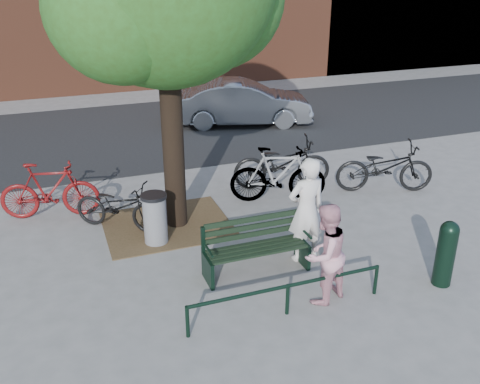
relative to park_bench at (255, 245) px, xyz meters
name	(u,v)px	position (x,y,z in m)	size (l,w,h in m)	color
ground	(256,272)	(0.00, -0.08, -0.48)	(90.00, 90.00, 0.00)	gray
dirt_pit	(167,225)	(-1.00, 2.12, -0.47)	(2.40, 2.00, 0.02)	brown
road	(152,131)	(0.00, 8.42, -0.47)	(40.00, 7.00, 0.01)	black
park_bench	(255,245)	(0.00, 0.00, 0.00)	(1.74, 0.54, 0.97)	black
guard_railing	(288,290)	(0.00, -1.28, -0.08)	(3.06, 0.06, 0.51)	black
person_left	(306,210)	(0.95, 0.07, 0.45)	(0.68, 0.44, 1.85)	silver
person_right	(325,254)	(0.65, -1.13, 0.31)	(0.77, 0.60, 1.59)	pink
bollard	(446,251)	(2.66, -1.41, 0.12)	(0.30, 0.30, 1.11)	black
litter_bin	(155,219)	(-1.34, 1.52, 0.01)	(0.47, 0.47, 0.96)	gray
bicycle_a	(118,206)	(-1.88, 2.32, -0.01)	(0.63, 1.79, 0.94)	black
bicycle_b	(50,190)	(-3.07, 3.30, 0.10)	(0.55, 1.94, 1.16)	#600D0E
bicycle_c	(282,163)	(1.89, 3.11, 0.10)	(0.76, 2.19, 1.15)	black
bicycle_d	(278,175)	(1.49, 2.42, 0.13)	(0.57, 2.03, 1.22)	gray
bicycle_e	(385,167)	(3.94, 2.12, 0.08)	(0.75, 2.14, 1.12)	black
parked_car	(243,103)	(2.85, 8.14, 0.21)	(1.46, 4.18, 1.38)	gray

